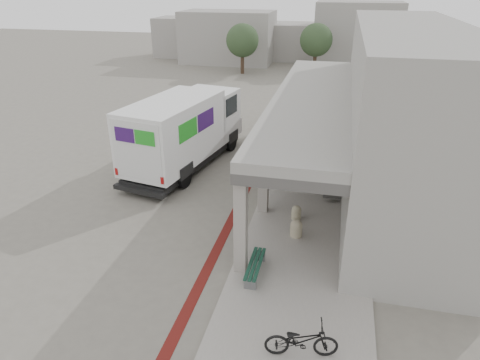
% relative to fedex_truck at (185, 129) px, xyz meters
% --- Properties ---
extents(ground, '(120.00, 120.00, 0.00)m').
position_rel_fedex_truck_xyz_m(ground, '(2.56, -4.44, -1.92)').
color(ground, '#676158').
rests_on(ground, ground).
extents(bike_lane_stripe, '(0.35, 40.00, 0.01)m').
position_rel_fedex_truck_xyz_m(bike_lane_stripe, '(3.56, -2.44, -1.91)').
color(bike_lane_stripe, '#581511').
rests_on(bike_lane_stripe, ground).
extents(sidewalk, '(4.40, 28.00, 0.12)m').
position_rel_fedex_truck_xyz_m(sidewalk, '(6.56, -4.44, -1.86)').
color(sidewalk, gray).
rests_on(sidewalk, ground).
extents(transit_building, '(7.60, 17.00, 7.00)m').
position_rel_fedex_truck_xyz_m(transit_building, '(9.39, 0.06, 1.48)').
color(transit_building, gray).
rests_on(transit_building, ground).
extents(distant_backdrop, '(28.00, 10.00, 6.50)m').
position_rel_fedex_truck_xyz_m(distant_backdrop, '(-0.28, 31.45, 0.79)').
color(distant_backdrop, gray).
rests_on(distant_backdrop, ground).
extents(tree_left, '(3.20, 3.20, 4.80)m').
position_rel_fedex_truck_xyz_m(tree_left, '(-2.44, 23.56, 1.26)').
color(tree_left, '#38281C').
rests_on(tree_left, ground).
extents(tree_mid, '(3.20, 3.20, 4.80)m').
position_rel_fedex_truck_xyz_m(tree_mid, '(4.56, 25.56, 1.26)').
color(tree_mid, '#38281C').
rests_on(tree_mid, ground).
extents(tree_right, '(3.20, 3.20, 4.80)m').
position_rel_fedex_truck_xyz_m(tree_right, '(12.56, 24.56, 1.26)').
color(tree_right, '#38281C').
rests_on(tree_right, ground).
extents(fedex_truck, '(4.03, 8.77, 3.60)m').
position_rel_fedex_truck_xyz_m(fedex_truck, '(0.00, 0.00, 0.00)').
color(fedex_truck, black).
rests_on(fedex_truck, ground).
extents(bench, '(0.39, 1.78, 0.42)m').
position_rel_fedex_truck_xyz_m(bench, '(5.16, -8.10, -1.50)').
color(bench, slate).
rests_on(bench, sidewalk).
extents(bollard_near, '(0.37, 0.37, 0.56)m').
position_rel_fedex_truck_xyz_m(bollard_near, '(6.05, -4.32, -1.52)').
color(bollard_near, tan).
rests_on(bollard_near, sidewalk).
extents(bollard_far, '(0.44, 0.44, 0.66)m').
position_rel_fedex_truck_xyz_m(bollard_far, '(6.18, -5.56, -1.47)').
color(bollard_far, tan).
rests_on(bollard_far, sidewalk).
extents(utility_cabinet, '(0.56, 0.68, 1.02)m').
position_rel_fedex_truck_xyz_m(utility_cabinet, '(6.86, -1.34, -1.29)').
color(utility_cabinet, slate).
rests_on(utility_cabinet, sidewalk).
extents(bicycle_black, '(1.91, 0.97, 0.96)m').
position_rel_fedex_truck_xyz_m(bicycle_black, '(6.90, -11.00, -1.32)').
color(bicycle_black, black).
rests_on(bicycle_black, sidewalk).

